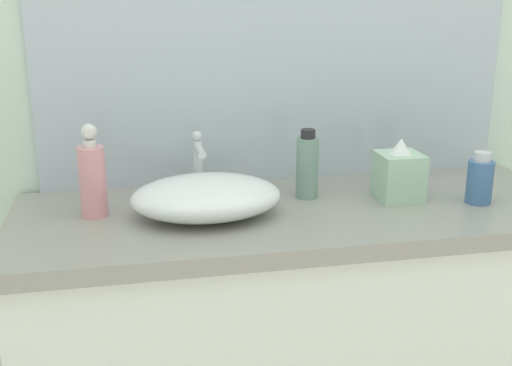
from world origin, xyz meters
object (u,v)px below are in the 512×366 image
Objects in this scene: soap_dispenser at (92,177)px; tissue_box at (399,173)px; perfume_bottle at (307,166)px; lotion_bottle at (480,180)px; sink_basin at (206,197)px.

tissue_box is (0.79, -0.03, -0.03)m from soap_dispenser.
perfume_bottle is 1.12× the size of tissue_box.
soap_dispenser reaches higher than lotion_bottle.
sink_basin is 2.23× the size of tissue_box.
soap_dispenser is 1.40× the size of tissue_box.
soap_dispenser is 0.55m from perfume_bottle.
perfume_bottle is (0.28, 0.10, 0.04)m from sink_basin.
sink_basin is at bearing -161.34° from perfume_bottle.
soap_dispenser reaches higher than sink_basin.
sink_basin is 2.70× the size of lotion_bottle.
soap_dispenser is at bearing -176.36° from perfume_bottle.
sink_basin is 0.71m from lotion_bottle.
tissue_box is at bearing 159.92° from lotion_bottle.
soap_dispenser is at bearing 167.42° from sink_basin.
perfume_bottle reaches higher than lotion_bottle.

